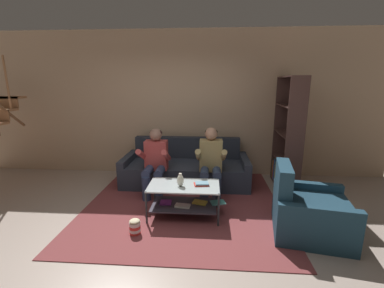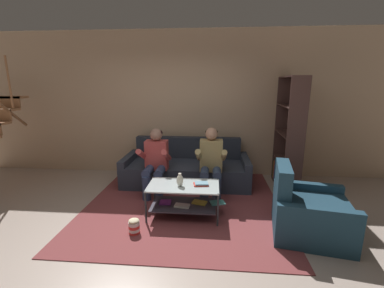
% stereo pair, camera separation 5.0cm
% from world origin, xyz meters
% --- Properties ---
extents(ground, '(16.80, 16.80, 0.00)m').
position_xyz_m(ground, '(0.00, 0.00, 0.00)').
color(ground, '#B09D90').
extents(back_partition, '(8.40, 0.12, 2.90)m').
position_xyz_m(back_partition, '(0.00, 2.46, 1.45)').
color(back_partition, tan).
rests_on(back_partition, ground).
extents(couch, '(2.34, 0.95, 0.83)m').
position_xyz_m(couch, '(0.19, 1.84, 0.27)').
color(couch, '#2D3442').
rests_on(couch, ground).
extents(person_seated_left, '(0.50, 0.58, 1.13)m').
position_xyz_m(person_seated_left, '(-0.28, 1.29, 0.62)').
color(person_seated_left, navy).
rests_on(person_seated_left, ground).
extents(person_seated_right, '(0.50, 0.58, 1.16)m').
position_xyz_m(person_seated_right, '(0.66, 1.29, 0.63)').
color(person_seated_right, '#2E3B56').
rests_on(person_seated_right, ground).
extents(coffee_table, '(1.11, 0.56, 0.47)m').
position_xyz_m(coffee_table, '(0.29, 0.57, 0.31)').
color(coffee_table, '#B1C0C2').
rests_on(coffee_table, ground).
extents(area_rug, '(3.00, 3.23, 0.01)m').
position_xyz_m(area_rug, '(0.24, 1.08, 0.01)').
color(area_rug, brown).
rests_on(area_rug, ground).
extents(vase, '(0.10, 0.10, 0.19)m').
position_xyz_m(vase, '(0.24, 0.52, 0.56)').
color(vase, beige).
rests_on(vase, coffee_table).
extents(book_stack, '(0.23, 0.18, 0.03)m').
position_xyz_m(book_stack, '(0.53, 0.59, 0.49)').
color(book_stack, red).
rests_on(book_stack, coffee_table).
extents(bookshelf, '(0.33, 0.98, 1.99)m').
position_xyz_m(bookshelf, '(2.06, 1.83, 0.77)').
color(bookshelf, '#482F2B').
rests_on(bookshelf, ground).
extents(armchair, '(1.03, 1.01, 0.89)m').
position_xyz_m(armchair, '(1.89, 0.24, 0.29)').
color(armchair, '#1E3F53').
rests_on(armchair, ground).
extents(popcorn_tub, '(0.14, 0.14, 0.21)m').
position_xyz_m(popcorn_tub, '(-0.29, 0.04, 0.10)').
color(popcorn_tub, red).
rests_on(popcorn_tub, ground).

